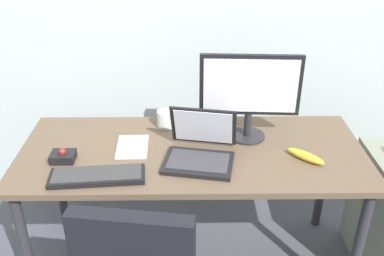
% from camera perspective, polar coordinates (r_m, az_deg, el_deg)
% --- Properties ---
extents(desk, '(1.66, 0.70, 0.72)m').
position_cam_1_polar(desk, '(2.14, 0.00, -4.56)').
color(desk, brown).
rests_on(desk, ground).
extents(monitor_main, '(0.49, 0.18, 0.44)m').
position_cam_1_polar(monitor_main, '(2.11, 7.62, 4.85)').
color(monitor_main, '#262628').
rests_on(monitor_main, desk).
extents(keyboard, '(0.42, 0.17, 0.03)m').
position_cam_1_polar(keyboard, '(1.94, -12.32, -6.15)').
color(keyboard, black).
rests_on(keyboard, desk).
extents(laptop, '(0.36, 0.34, 0.23)m').
position_cam_1_polar(laptop, '(2.00, 1.09, -2.78)').
color(laptop, black).
rests_on(laptop, desk).
extents(trackball_mouse, '(0.11, 0.09, 0.07)m').
position_cam_1_polar(trackball_mouse, '(2.09, -16.57, -3.56)').
color(trackball_mouse, black).
rests_on(trackball_mouse, desk).
extents(coffee_mug, '(0.09, 0.08, 0.09)m').
position_cam_1_polar(coffee_mug, '(2.28, -3.50, 1.17)').
color(coffee_mug, silver).
rests_on(coffee_mug, desk).
extents(paper_notepad, '(0.15, 0.21, 0.01)m').
position_cam_1_polar(paper_notepad, '(2.13, -7.83, -2.45)').
color(paper_notepad, white).
rests_on(paper_notepad, desk).
extents(banana, '(0.17, 0.16, 0.04)m').
position_cam_1_polar(banana, '(2.08, 14.68, -3.60)').
color(banana, yellow).
rests_on(banana, desk).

